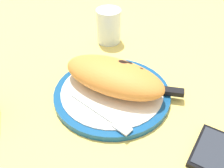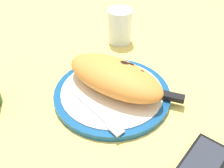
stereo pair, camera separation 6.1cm
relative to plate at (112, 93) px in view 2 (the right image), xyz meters
The scene contains 7 objects.
ground_plane 2.35cm from the plate, ahead, with size 150.00×150.00×3.00cm, color #EACC60.
plate is the anchor object (origin of this frame).
calzone 4.40cm from the plate, 113.72° to the left, with size 26.74×16.49×6.53cm.
fork 8.64cm from the plate, 60.54° to the right, with size 17.04×2.31×0.40cm.
knife 9.06cm from the plate, 39.63° to the left, with size 20.84×12.68×1.20cm.
smartphone 25.27cm from the plate, ahead, with size 8.26×12.01×1.16cm.
water_glass 26.21cm from the plate, 132.38° to the left, with size 7.47×7.47×10.31cm.
Camera 2 is at (34.86, -31.84, 43.04)cm, focal length 42.50 mm.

